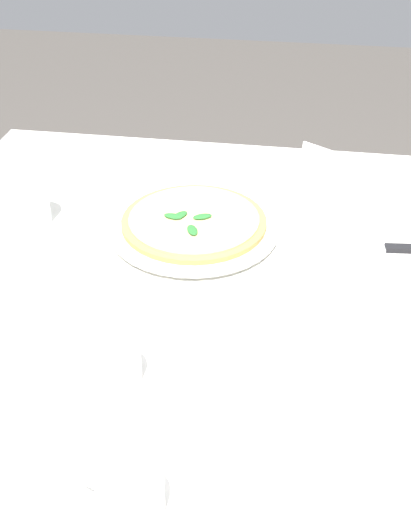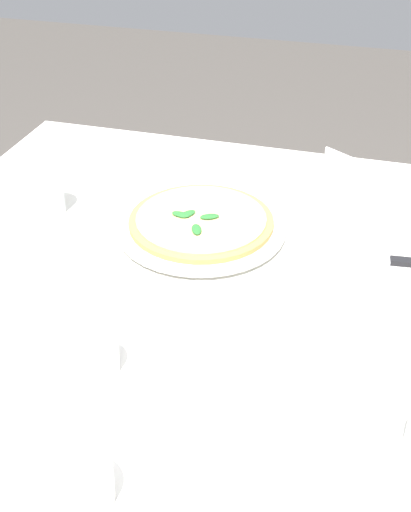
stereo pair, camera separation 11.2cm
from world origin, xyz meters
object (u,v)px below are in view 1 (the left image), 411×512
Objects in this scene: pizza_plate at (194,227)px; pizza at (194,221)px; coffee_cup_right_edge at (114,364)px; napkin_folded at (378,255)px; coffee_cup_far_right at (130,495)px; dinner_knife at (378,248)px; menu_card at (319,160)px; water_glass_near_right at (29,199)px.

pizza_plate is 0.01m from pizza.
coffee_cup_right_edge is 0.53× the size of napkin_folded.
coffee_cup_far_right is 0.64m from napkin_folded.
pizza_plate is 0.34m from dinner_knife.
dinner_knife is (-0.33, 0.04, 0.01)m from pizza_plate.
menu_card is at bearing -128.51° from pizza_plate.
pizza_plate is at bearing -177.70° from water_glass_near_right.
water_glass_near_right is (0.32, 0.01, 0.04)m from pizza_plate.
pizza is 0.32m from water_glass_near_right.
menu_card is at bearing -111.58° from coffee_cup_right_edge.
menu_card is at bearing -84.41° from napkin_folded.
pizza is 3.52× the size of menu_card.
water_glass_near_right is (0.32, 0.01, 0.03)m from pizza.
pizza is 0.60m from coffee_cup_far_right.
coffee_cup_right_edge reaches higher than pizza_plate.
pizza is 0.34m from napkin_folded.
napkin_folded is (-0.38, -0.36, -0.02)m from coffee_cup_right_edge.
coffee_cup_right_edge is 1.09× the size of water_glass_near_right.
dinner_knife is at bearing 173.28° from pizza.
coffee_cup_far_right is 0.54× the size of napkin_folded.
coffee_cup_far_right is at bearing 92.97° from pizza_plate.
coffee_cup_far_right is 0.63m from dinner_knife.
pizza_plate is at bearing -96.14° from coffee_cup_right_edge.
coffee_cup_far_right is at bearing -69.55° from menu_card.
napkin_folded is at bearing -136.59° from coffee_cup_right_edge.
pizza is at bearing -96.12° from coffee_cup_right_edge.
water_glass_near_right is at bearing -15.14° from napkin_folded.
napkin_folded is 0.35m from menu_card.
dinner_knife is 2.52× the size of menu_card.
menu_card is (-0.23, -0.29, 0.01)m from pizza.
menu_card is at bearing -128.51° from pizza.
pizza_plate is 0.60m from coffee_cup_far_right.
coffee_cup_right_edge is at bearing -78.51° from menu_card.
coffee_cup_far_right reaches higher than pizza_plate.
water_glass_near_right reaches higher than pizza.
pizza is 0.40m from coffee_cup_right_edge.
napkin_folded is (-0.65, 0.03, -0.04)m from water_glass_near_right.
coffee_cup_far_right is at bearing 110.55° from coffee_cup_right_edge.
coffee_cup_far_right is 0.21m from coffee_cup_right_edge.
water_glass_near_right reaches higher than coffee_cup_right_edge.
water_glass_near_right is 0.65m from dinner_knife.
water_glass_near_right is at bearing -118.07° from menu_card.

